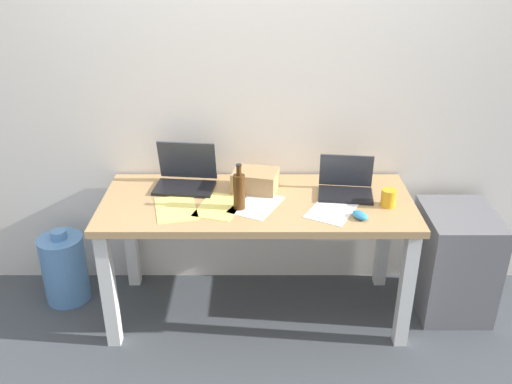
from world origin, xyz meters
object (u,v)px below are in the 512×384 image
object	(u,v)px
beer_bottle	(238,191)
coffee_mug	(387,198)
laptop_left	(184,177)
water_cooler_jug	(63,268)
desk	(256,217)
laptop_right	(344,186)
computer_mouse	(359,215)
cardboard_box	(254,181)
filing_cabinet	(452,261)

from	to	relation	value
beer_bottle	coffee_mug	xyz separation A→B (m)	(0.79, 0.03, -0.06)
beer_bottle	coffee_mug	world-z (taller)	beer_bottle
laptop_left	water_cooler_jug	world-z (taller)	laptop_left
desk	coffee_mug	xyz separation A→B (m)	(0.70, -0.07, 0.15)
laptop_left	coffee_mug	bearing A→B (deg)	-12.31
laptop_right	coffee_mug	bearing A→B (deg)	-35.58
laptop_left	computer_mouse	xyz separation A→B (m)	(0.93, -0.38, -0.04)
cardboard_box	filing_cabinet	bearing A→B (deg)	-3.82
beer_bottle	filing_cabinet	distance (m)	1.36
laptop_right	cardboard_box	world-z (taller)	laptop_right
coffee_mug	water_cooler_jug	distance (m)	1.96
cardboard_box	coffee_mug	world-z (taller)	cardboard_box
water_cooler_jug	beer_bottle	bearing A→B (deg)	-11.69
laptop_right	filing_cabinet	world-z (taller)	laptop_right
laptop_right	coffee_mug	xyz separation A→B (m)	(0.21, -0.15, 0.00)
laptop_left	laptop_right	distance (m)	0.90
computer_mouse	laptop_right	bearing A→B (deg)	66.57
laptop_left	computer_mouse	size ratio (longest dim) A/B	3.54
laptop_left	coffee_mug	distance (m)	1.13
desk	laptop_left	world-z (taller)	laptop_left
cardboard_box	coffee_mug	xyz separation A→B (m)	(0.71, -0.20, -0.01)
cardboard_box	computer_mouse	bearing A→B (deg)	-31.86
beer_bottle	water_cooler_jug	world-z (taller)	beer_bottle
computer_mouse	cardboard_box	distance (m)	0.63
beer_bottle	filing_cabinet	bearing A→B (deg)	6.79
filing_cabinet	computer_mouse	bearing A→B (deg)	-157.94
computer_mouse	filing_cabinet	distance (m)	0.81
laptop_right	filing_cabinet	bearing A→B (deg)	-2.51
desk	beer_bottle	xyz separation A→B (m)	(-0.09, -0.10, 0.21)
coffee_mug	cardboard_box	bearing A→B (deg)	164.48
filing_cabinet	cardboard_box	bearing A→B (deg)	176.18
desk	laptop_right	size ratio (longest dim) A/B	5.35
beer_bottle	computer_mouse	distance (m)	0.63
cardboard_box	coffee_mug	distance (m)	0.73
laptop_right	filing_cabinet	distance (m)	0.81
beer_bottle	cardboard_box	size ratio (longest dim) A/B	1.05
beer_bottle	computer_mouse	size ratio (longest dim) A/B	2.53
desk	computer_mouse	bearing A→B (deg)	-21.09
laptop_left	desk	bearing A→B (deg)	-23.22
laptop_right	cardboard_box	bearing A→B (deg)	174.45
computer_mouse	cardboard_box	xyz separation A→B (m)	(-0.54, 0.33, 0.04)
cardboard_box	water_cooler_jug	xyz separation A→B (m)	(-1.16, -0.00, -0.58)
water_cooler_jug	coffee_mug	bearing A→B (deg)	-5.89
laptop_right	water_cooler_jug	distance (m)	1.75
coffee_mug	filing_cabinet	bearing A→B (deg)	14.56
desk	beer_bottle	world-z (taller)	beer_bottle
laptop_left	cardboard_box	world-z (taller)	laptop_left
laptop_left	laptop_right	bearing A→B (deg)	-5.93
desk	water_cooler_jug	world-z (taller)	desk
laptop_right	beer_bottle	xyz separation A→B (m)	(-0.58, -0.18, 0.06)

